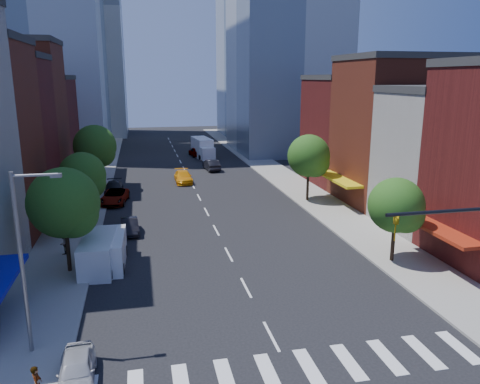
# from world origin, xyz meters

# --- Properties ---
(ground) EXTENTS (220.00, 220.00, 0.00)m
(ground) POSITION_xyz_m (0.00, 0.00, 0.00)
(ground) COLOR black
(ground) RESTS_ON ground
(sidewalk_left) EXTENTS (5.00, 120.00, 0.15)m
(sidewalk_left) POSITION_xyz_m (-12.50, 40.00, 0.07)
(sidewalk_left) COLOR gray
(sidewalk_left) RESTS_ON ground
(sidewalk_right) EXTENTS (5.00, 120.00, 0.15)m
(sidewalk_right) POSITION_xyz_m (12.50, 40.00, 0.07)
(sidewalk_right) COLOR gray
(sidewalk_right) RESTS_ON ground
(crosswalk) EXTENTS (19.00, 3.00, 0.01)m
(crosswalk) POSITION_xyz_m (0.00, -3.00, 0.01)
(crosswalk) COLOR silver
(crosswalk) RESTS_ON ground
(bldg_left_4) EXTENTS (12.00, 9.00, 17.00)m
(bldg_left_4) POSITION_xyz_m (-21.00, 37.50, 8.50)
(bldg_left_4) COLOR maroon
(bldg_left_4) RESTS_ON ground
(bldg_left_5) EXTENTS (12.00, 10.00, 13.00)m
(bldg_left_5) POSITION_xyz_m (-21.00, 47.00, 6.50)
(bldg_left_5) COLOR #4D1413
(bldg_left_5) RESTS_ON ground
(bldg_right_1) EXTENTS (12.00, 8.00, 12.00)m
(bldg_right_1) POSITION_xyz_m (21.00, 15.00, 6.00)
(bldg_right_1) COLOR beige
(bldg_right_1) RESTS_ON ground
(bldg_right_2) EXTENTS (12.00, 10.00, 15.00)m
(bldg_right_2) POSITION_xyz_m (21.00, 24.00, 7.50)
(bldg_right_2) COLOR maroon
(bldg_right_2) RESTS_ON ground
(bldg_right_3) EXTENTS (12.00, 10.00, 13.00)m
(bldg_right_3) POSITION_xyz_m (21.00, 34.00, 6.50)
(bldg_right_3) COLOR #4D1413
(bldg_right_3) RESTS_ON ground
(tower_far_w) EXTENTS (18.00, 18.00, 56.00)m
(tower_far_w) POSITION_xyz_m (-18.00, 95.00, 28.00)
(tower_far_w) COLOR #9EA5AD
(tower_far_w) RESTS_ON ground
(streetlight) EXTENTS (2.25, 0.25, 9.00)m
(streetlight) POSITION_xyz_m (-11.81, 1.00, 5.28)
(streetlight) COLOR slate
(streetlight) RESTS_ON sidewalk_left
(tree_left_near) EXTENTS (4.80, 4.80, 7.30)m
(tree_left_near) POSITION_xyz_m (-11.35, 10.92, 4.87)
(tree_left_near) COLOR black
(tree_left_near) RESTS_ON sidewalk_left
(tree_left_mid) EXTENTS (4.20, 4.20, 6.65)m
(tree_left_mid) POSITION_xyz_m (-11.35, 21.92, 4.53)
(tree_left_mid) COLOR black
(tree_left_mid) RESTS_ON sidewalk_left
(tree_left_far) EXTENTS (5.00, 5.00, 7.75)m
(tree_left_far) POSITION_xyz_m (-11.35, 35.92, 5.20)
(tree_left_far) COLOR black
(tree_left_far) RESTS_ON sidewalk_left
(tree_right_near) EXTENTS (4.00, 4.00, 6.20)m
(tree_right_near) POSITION_xyz_m (11.65, 7.92, 4.19)
(tree_right_near) COLOR black
(tree_right_near) RESTS_ON sidewalk_right
(tree_right_far) EXTENTS (4.60, 4.60, 7.20)m
(tree_right_far) POSITION_xyz_m (11.65, 25.92, 4.86)
(tree_right_far) COLOR black
(tree_right_far) RESTS_ON sidewalk_right
(parked_car_front) EXTENTS (1.79, 4.05, 1.35)m
(parked_car_front) POSITION_xyz_m (-9.50, -2.00, 0.68)
(parked_car_front) COLOR #ACACB1
(parked_car_front) RESTS_ON ground
(parked_car_second) EXTENTS (1.72, 4.06, 1.30)m
(parked_car_second) POSITION_xyz_m (-7.50, 18.85, 0.65)
(parked_car_second) COLOR black
(parked_car_second) RESTS_ON ground
(parked_car_third) EXTENTS (3.22, 5.72, 1.51)m
(parked_car_third) POSITION_xyz_m (-9.23, 29.41, 0.75)
(parked_car_third) COLOR #999999
(parked_car_third) RESTS_ON ground
(parked_car_rear) EXTENTS (2.09, 5.08, 1.47)m
(parked_car_rear) POSITION_xyz_m (-9.50, 33.56, 0.74)
(parked_car_rear) COLOR black
(parked_car_rear) RESTS_ON ground
(cargo_van_near) EXTENTS (2.31, 5.37, 2.26)m
(cargo_van_near) POSITION_xyz_m (-8.80, 11.61, 1.12)
(cargo_van_near) COLOR white
(cargo_van_near) RESTS_ON ground
(cargo_van_far) EXTENTS (2.53, 5.60, 2.33)m
(cargo_van_far) POSITION_xyz_m (-9.51, 11.12, 1.15)
(cargo_van_far) COLOR silver
(cargo_van_far) RESTS_ON ground
(taxi) EXTENTS (2.12, 5.17, 1.50)m
(taxi) POSITION_xyz_m (-1.00, 38.23, 0.75)
(taxi) COLOR orange
(taxi) RESTS_ON ground
(traffic_car_oncoming) EXTENTS (2.13, 4.98, 1.60)m
(traffic_car_oncoming) POSITION_xyz_m (3.84, 45.73, 0.80)
(traffic_car_oncoming) COLOR black
(traffic_car_oncoming) RESTS_ON ground
(traffic_car_far) EXTENTS (2.48, 4.94, 1.61)m
(traffic_car_far) POSITION_xyz_m (3.15, 58.78, 0.81)
(traffic_car_far) COLOR #999999
(traffic_car_far) RESTS_ON ground
(box_truck) EXTENTS (3.22, 8.29, 3.26)m
(box_truck) POSITION_xyz_m (4.13, 57.31, 1.54)
(box_truck) COLOR white
(box_truck) RESTS_ON ground
(pedestrian_near) EXTENTS (0.46, 0.64, 1.65)m
(pedestrian_near) POSITION_xyz_m (-10.91, -3.07, 0.97)
(pedestrian_near) COLOR #999999
(pedestrian_near) RESTS_ON sidewalk_left
(pedestrian_far) EXTENTS (0.93, 1.00, 1.63)m
(pedestrian_far) POSITION_xyz_m (-12.31, 14.41, 0.97)
(pedestrian_far) COLOR #999999
(pedestrian_far) RESTS_ON sidewalk_left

